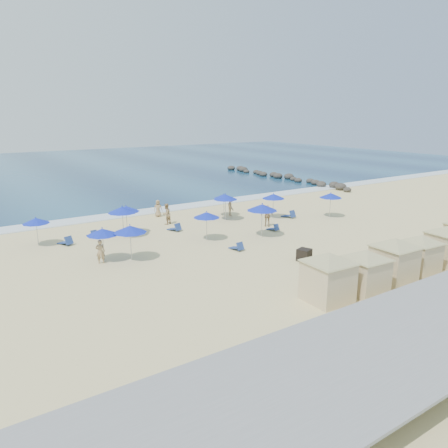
{
  "coord_description": "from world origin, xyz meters",
  "views": [
    {
      "loc": [
        -19.26,
        -23.77,
        9.49
      ],
      "look_at": [
        -1.17,
        3.0,
        1.28
      ],
      "focal_mm": 35.0,
      "sensor_mm": 36.0,
      "label": 1
    }
  ],
  "objects_px": {
    "trash_bin": "(304,255)",
    "beachgoer_4": "(158,208)",
    "umbrella_2": "(126,209)",
    "umbrella_9": "(273,196)",
    "rock_jetty": "(282,177)",
    "umbrella_1": "(102,232)",
    "umbrella_5": "(207,215)",
    "beachgoer_3": "(231,206)",
    "umbrella_8": "(224,196)",
    "beachgoer_1": "(166,214)",
    "cabana_1": "(366,266)",
    "umbrella_3": "(130,229)",
    "umbrella_6": "(225,197)",
    "beachgoer_0": "(100,251)",
    "umbrella_7": "(262,207)",
    "cabana_4": "(448,240)",
    "cabana_3": "(420,249)",
    "umbrella_10": "(331,195)",
    "cabana_0": "(328,271)",
    "beachgoer_2": "(267,216)",
    "umbrella_0": "(36,221)",
    "umbrella_4": "(122,210)",
    "cabana_2": "(395,254)"
  },
  "relations": [
    {
      "from": "umbrella_0",
      "to": "beachgoer_2",
      "type": "xyz_separation_m",
      "value": [
        17.66,
        -4.99,
        -0.97
      ]
    },
    {
      "from": "umbrella_0",
      "to": "cabana_3",
      "type": "bearing_deg",
      "value": -46.33
    },
    {
      "from": "cabana_1",
      "to": "beachgoer_3",
      "type": "height_order",
      "value": "cabana_1"
    },
    {
      "from": "umbrella_9",
      "to": "beachgoer_3",
      "type": "xyz_separation_m",
      "value": [
        -2.69,
        3.03,
        -1.17
      ]
    },
    {
      "from": "cabana_2",
      "to": "umbrella_4",
      "type": "relative_size",
      "value": 1.78
    },
    {
      "from": "umbrella_5",
      "to": "umbrella_9",
      "type": "height_order",
      "value": "umbrella_9"
    },
    {
      "from": "beachgoer_0",
      "to": "cabana_1",
      "type": "bearing_deg",
      "value": 149.08
    },
    {
      "from": "umbrella_7",
      "to": "cabana_2",
      "type": "bearing_deg",
      "value": -88.14
    },
    {
      "from": "umbrella_2",
      "to": "umbrella_9",
      "type": "height_order",
      "value": "umbrella_2"
    },
    {
      "from": "rock_jetty",
      "to": "umbrella_1",
      "type": "relative_size",
      "value": 11.47
    },
    {
      "from": "cabana_4",
      "to": "beachgoer_1",
      "type": "distance_m",
      "value": 22.09
    },
    {
      "from": "umbrella_3",
      "to": "umbrella_5",
      "type": "bearing_deg",
      "value": 10.56
    },
    {
      "from": "trash_bin",
      "to": "cabana_1",
      "type": "bearing_deg",
      "value": -119.13
    },
    {
      "from": "umbrella_5",
      "to": "umbrella_2",
      "type": "bearing_deg",
      "value": 131.36
    },
    {
      "from": "umbrella_10",
      "to": "beachgoer_0",
      "type": "relative_size",
      "value": 1.49
    },
    {
      "from": "cabana_1",
      "to": "umbrella_7",
      "type": "relative_size",
      "value": 1.57
    },
    {
      "from": "umbrella_0",
      "to": "beachgoer_1",
      "type": "height_order",
      "value": "umbrella_0"
    },
    {
      "from": "umbrella_8",
      "to": "beachgoer_1",
      "type": "xyz_separation_m",
      "value": [
        -5.98,
        0.16,
        -0.97
      ]
    },
    {
      "from": "cabana_4",
      "to": "umbrella_0",
      "type": "bearing_deg",
      "value": 137.55
    },
    {
      "from": "cabana_1",
      "to": "beachgoer_4",
      "type": "relative_size",
      "value": 2.67
    },
    {
      "from": "beachgoer_1",
      "to": "beachgoer_3",
      "type": "relative_size",
      "value": 1.02
    },
    {
      "from": "umbrella_3",
      "to": "beachgoer_4",
      "type": "height_order",
      "value": "umbrella_3"
    },
    {
      "from": "trash_bin",
      "to": "beachgoer_4",
      "type": "bearing_deg",
      "value": 79.62
    },
    {
      "from": "rock_jetty",
      "to": "umbrella_4",
      "type": "height_order",
      "value": "umbrella_4"
    },
    {
      "from": "umbrella_3",
      "to": "umbrella_7",
      "type": "bearing_deg",
      "value": -1.82
    },
    {
      "from": "umbrella_1",
      "to": "beachgoer_3",
      "type": "bearing_deg",
      "value": 23.13
    },
    {
      "from": "umbrella_2",
      "to": "beachgoer_3",
      "type": "bearing_deg",
      "value": 3.95
    },
    {
      "from": "umbrella_3",
      "to": "cabana_0",
      "type": "bearing_deg",
      "value": -63.37
    },
    {
      "from": "rock_jetty",
      "to": "umbrella_3",
      "type": "relative_size",
      "value": 10.77
    },
    {
      "from": "umbrella_5",
      "to": "beachgoer_3",
      "type": "distance_m",
      "value": 8.6
    },
    {
      "from": "rock_jetty",
      "to": "umbrella_10",
      "type": "relative_size",
      "value": 11.17
    },
    {
      "from": "trash_bin",
      "to": "cabana_0",
      "type": "distance_m",
      "value": 6.5
    },
    {
      "from": "cabana_0",
      "to": "beachgoer_2",
      "type": "xyz_separation_m",
      "value": [
        7.32,
        13.76,
        -0.73
      ]
    },
    {
      "from": "cabana_3",
      "to": "umbrella_7",
      "type": "distance_m",
      "value": 12.07
    },
    {
      "from": "cabana_1",
      "to": "beachgoer_3",
      "type": "bearing_deg",
      "value": 76.64
    },
    {
      "from": "umbrella_7",
      "to": "beachgoer_1",
      "type": "bearing_deg",
      "value": 119.56
    },
    {
      "from": "umbrella_0",
      "to": "umbrella_3",
      "type": "distance_m",
      "value": 8.24
    },
    {
      "from": "umbrella_10",
      "to": "umbrella_9",
      "type": "bearing_deg",
      "value": 150.22
    },
    {
      "from": "cabana_4",
      "to": "beachgoer_3",
      "type": "relative_size",
      "value": 2.52
    },
    {
      "from": "cabana_1",
      "to": "beachgoer_0",
      "type": "height_order",
      "value": "cabana_1"
    },
    {
      "from": "rock_jetty",
      "to": "umbrella_5",
      "type": "xyz_separation_m",
      "value": [
        -26.28,
        -21.16,
        1.64
      ]
    },
    {
      "from": "cabana_4",
      "to": "umbrella_6",
      "type": "xyz_separation_m",
      "value": [
        -4.98,
        17.96,
        0.51
      ]
    },
    {
      "from": "rock_jetty",
      "to": "umbrella_6",
      "type": "xyz_separation_m",
      "value": [
        -21.44,
        -16.6,
        1.79
      ]
    },
    {
      "from": "umbrella_10",
      "to": "trash_bin",
      "type": "bearing_deg",
      "value": -144.35
    },
    {
      "from": "trash_bin",
      "to": "beachgoer_1",
      "type": "distance_m",
      "value": 14.3
    },
    {
      "from": "umbrella_4",
      "to": "umbrella_10",
      "type": "xyz_separation_m",
      "value": [
        18.65,
        -4.32,
        -0.14
      ]
    },
    {
      "from": "cabana_0",
      "to": "beachgoer_2",
      "type": "height_order",
      "value": "cabana_0"
    },
    {
      "from": "trash_bin",
      "to": "beachgoer_0",
      "type": "height_order",
      "value": "beachgoer_0"
    },
    {
      "from": "umbrella_8",
      "to": "beachgoer_3",
      "type": "height_order",
      "value": "umbrella_8"
    },
    {
      "from": "umbrella_0",
      "to": "beachgoer_0",
      "type": "relative_size",
      "value": 1.37
    }
  ]
}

